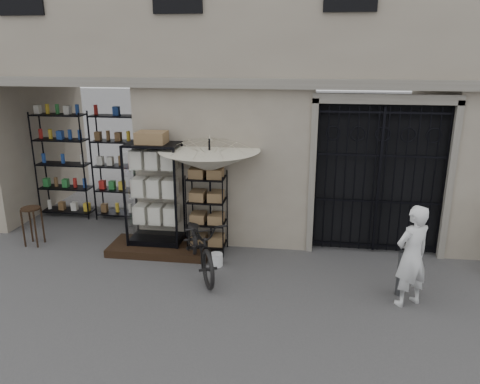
# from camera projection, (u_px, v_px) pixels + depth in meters

# --- Properties ---
(ground) EXTENTS (80.00, 80.00, 0.00)m
(ground) POSITION_uv_depth(u_px,v_px,m) (277.00, 300.00, 7.49)
(ground) COLOR #262629
(ground) RESTS_ON ground
(main_building) EXTENTS (14.00, 4.00, 9.00)m
(main_building) POSITION_uv_depth(u_px,v_px,m) (294.00, 17.00, 9.96)
(main_building) COLOR gray
(main_building) RESTS_ON ground
(shop_recess) EXTENTS (3.00, 1.70, 3.00)m
(shop_recess) POSITION_uv_depth(u_px,v_px,m) (83.00, 160.00, 10.31)
(shop_recess) COLOR black
(shop_recess) RESTS_ON ground
(shop_shelving) EXTENTS (2.70, 0.50, 2.50)m
(shop_shelving) POSITION_uv_depth(u_px,v_px,m) (92.00, 166.00, 10.86)
(shop_shelving) COLOR black
(shop_shelving) RESTS_ON ground
(iron_gate) EXTENTS (2.50, 0.21, 3.00)m
(iron_gate) POSITION_uv_depth(u_px,v_px,m) (378.00, 177.00, 8.97)
(iron_gate) COLOR black
(iron_gate) RESTS_ON ground
(step_platform) EXTENTS (2.00, 0.90, 0.15)m
(step_platform) POSITION_uv_depth(u_px,v_px,m) (161.00, 248.00, 9.26)
(step_platform) COLOR black
(step_platform) RESTS_ON ground
(display_cabinet) EXTENTS (1.06, 0.72, 2.16)m
(display_cabinet) POSITION_uv_depth(u_px,v_px,m) (155.00, 199.00, 9.13)
(display_cabinet) COLOR black
(display_cabinet) RESTS_ON step_platform
(wire_rack) EXTENTS (0.84, 0.73, 1.61)m
(wire_rack) POSITION_uv_depth(u_px,v_px,m) (207.00, 214.00, 9.08)
(wire_rack) COLOR black
(wire_rack) RESTS_ON ground
(market_umbrella) EXTENTS (1.73, 1.76, 2.71)m
(market_umbrella) POSITION_uv_depth(u_px,v_px,m) (210.00, 155.00, 8.73)
(market_umbrella) COLOR black
(market_umbrella) RESTS_ON ground
(white_bucket) EXTENTS (0.27, 0.27, 0.24)m
(white_bucket) POSITION_uv_depth(u_px,v_px,m) (216.00, 260.00, 8.64)
(white_bucket) COLOR silver
(white_bucket) RESTS_ON ground
(bicycle) EXTENTS (1.09, 1.26, 2.01)m
(bicycle) POSITION_uv_depth(u_px,v_px,m) (200.00, 271.00, 8.48)
(bicycle) COLOR black
(bicycle) RESTS_ON ground
(wooden_stool) EXTENTS (0.42, 0.42, 0.80)m
(wooden_stool) POSITION_uv_depth(u_px,v_px,m) (33.00, 225.00, 9.49)
(wooden_stool) COLOR black
(wooden_stool) RESTS_ON ground
(steel_bollard) EXTENTS (0.16, 0.16, 0.76)m
(steel_bollard) POSITION_uv_depth(u_px,v_px,m) (401.00, 273.00, 7.54)
(steel_bollard) COLOR #4F5053
(steel_bollard) RESTS_ON ground
(shopkeeper) EXTENTS (1.35, 1.71, 0.39)m
(shopkeeper) POSITION_uv_depth(u_px,v_px,m) (406.00, 303.00, 7.38)
(shopkeeper) COLOR silver
(shopkeeper) RESTS_ON ground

